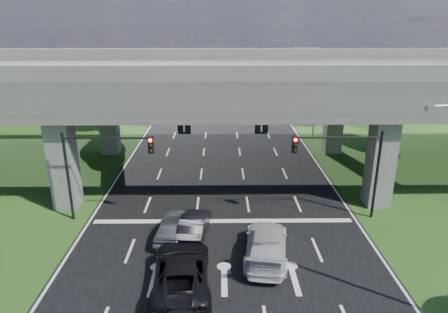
{
  "coord_description": "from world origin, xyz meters",
  "views": [
    {
      "loc": [
        -0.21,
        -19.98,
        12.64
      ],
      "look_at": [
        0.11,
        7.58,
        3.13
      ],
      "focal_mm": 32.0,
      "sensor_mm": 36.0,
      "label": 1
    }
  ],
  "objects_px": {
    "car_dark": "(194,226)",
    "streetlight_far": "(313,84)",
    "signal_right": "(345,159)",
    "car_silver": "(173,226)",
    "car_white": "(266,244)",
    "streetlight_beyond": "(289,68)",
    "signal_left": "(100,160)",
    "car_trailing": "(182,271)"
  },
  "relations": [
    {
      "from": "streetlight_far",
      "to": "streetlight_beyond",
      "type": "xyz_separation_m",
      "value": [
        0.0,
        16.0,
        0.0
      ]
    },
    {
      "from": "signal_right",
      "to": "car_white",
      "type": "xyz_separation_m",
      "value": [
        -5.48,
        -4.68,
        -3.34
      ]
    },
    {
      "from": "car_dark",
      "to": "car_white",
      "type": "bearing_deg",
      "value": 156.66
    },
    {
      "from": "signal_right",
      "to": "car_trailing",
      "type": "height_order",
      "value": "signal_right"
    },
    {
      "from": "signal_left",
      "to": "streetlight_far",
      "type": "xyz_separation_m",
      "value": [
        17.92,
        20.06,
        1.66
      ]
    },
    {
      "from": "streetlight_beyond",
      "to": "car_dark",
      "type": "distance_m",
      "value": 40.54
    },
    {
      "from": "signal_right",
      "to": "car_silver",
      "type": "bearing_deg",
      "value": -167.6
    },
    {
      "from": "streetlight_far",
      "to": "car_dark",
      "type": "bearing_deg",
      "value": -117.96
    },
    {
      "from": "car_dark",
      "to": "signal_right",
      "type": "bearing_deg",
      "value": -160.32
    },
    {
      "from": "car_white",
      "to": "car_trailing",
      "type": "bearing_deg",
      "value": 36.78
    },
    {
      "from": "streetlight_far",
      "to": "car_dark",
      "type": "height_order",
      "value": "streetlight_far"
    },
    {
      "from": "signal_left",
      "to": "streetlight_far",
      "type": "bearing_deg",
      "value": 48.22
    },
    {
      "from": "streetlight_beyond",
      "to": "streetlight_far",
      "type": "bearing_deg",
      "value": -90.0
    },
    {
      "from": "signal_right",
      "to": "car_white",
      "type": "height_order",
      "value": "signal_right"
    },
    {
      "from": "signal_left",
      "to": "car_white",
      "type": "bearing_deg",
      "value": -24.72
    },
    {
      "from": "streetlight_far",
      "to": "streetlight_beyond",
      "type": "bearing_deg",
      "value": 90.0
    },
    {
      "from": "signal_right",
      "to": "streetlight_far",
      "type": "relative_size",
      "value": 0.6
    },
    {
      "from": "signal_left",
      "to": "streetlight_far",
      "type": "distance_m",
      "value": 26.95
    },
    {
      "from": "car_dark",
      "to": "car_white",
      "type": "distance_m",
      "value": 4.75
    },
    {
      "from": "signal_right",
      "to": "signal_left",
      "type": "xyz_separation_m",
      "value": [
        -15.65,
        0.0,
        0.0
      ]
    },
    {
      "from": "streetlight_beyond",
      "to": "car_silver",
      "type": "xyz_separation_m",
      "value": [
        -13.14,
        -38.45,
        -5.08
      ]
    },
    {
      "from": "car_dark",
      "to": "streetlight_far",
      "type": "bearing_deg",
      "value": -112.05
    },
    {
      "from": "streetlight_beyond",
      "to": "car_trailing",
      "type": "distance_m",
      "value": 45.18
    },
    {
      "from": "streetlight_beyond",
      "to": "car_trailing",
      "type": "bearing_deg",
      "value": -105.78
    },
    {
      "from": "signal_left",
      "to": "car_white",
      "type": "xyz_separation_m",
      "value": [
        10.17,
        -4.68,
        -3.34
      ]
    },
    {
      "from": "signal_right",
      "to": "car_trailing",
      "type": "xyz_separation_m",
      "value": [
        -9.94,
        -7.15,
        -3.33
      ]
    },
    {
      "from": "car_silver",
      "to": "car_dark",
      "type": "height_order",
      "value": "car_silver"
    },
    {
      "from": "signal_right",
      "to": "car_white",
      "type": "distance_m",
      "value": 7.94
    },
    {
      "from": "signal_right",
      "to": "streetlight_beyond",
      "type": "xyz_separation_m",
      "value": [
        2.27,
        36.06,
        1.66
      ]
    },
    {
      "from": "streetlight_far",
      "to": "signal_right",
      "type": "bearing_deg",
      "value": -96.47
    },
    {
      "from": "signal_right",
      "to": "car_silver",
      "type": "distance_m",
      "value": 11.64
    },
    {
      "from": "car_dark",
      "to": "car_white",
      "type": "height_order",
      "value": "car_white"
    },
    {
      "from": "signal_left",
      "to": "car_silver",
      "type": "bearing_deg",
      "value": -26.53
    },
    {
      "from": "car_dark",
      "to": "car_white",
      "type": "relative_size",
      "value": 0.78
    },
    {
      "from": "streetlight_far",
      "to": "car_white",
      "type": "bearing_deg",
      "value": -107.39
    },
    {
      "from": "car_silver",
      "to": "signal_right",
      "type": "bearing_deg",
      "value": -161.44
    },
    {
      "from": "streetlight_beyond",
      "to": "car_dark",
      "type": "bearing_deg",
      "value": -107.21
    },
    {
      "from": "car_silver",
      "to": "car_dark",
      "type": "distance_m",
      "value": 1.24
    },
    {
      "from": "car_dark",
      "to": "car_silver",
      "type": "bearing_deg",
      "value": 7.21
    },
    {
      "from": "streetlight_far",
      "to": "streetlight_beyond",
      "type": "relative_size",
      "value": 1.0
    },
    {
      "from": "car_white",
      "to": "car_dark",
      "type": "bearing_deg",
      "value": -21.43
    },
    {
      "from": "signal_left",
      "to": "streetlight_beyond",
      "type": "bearing_deg",
      "value": 63.57
    }
  ]
}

